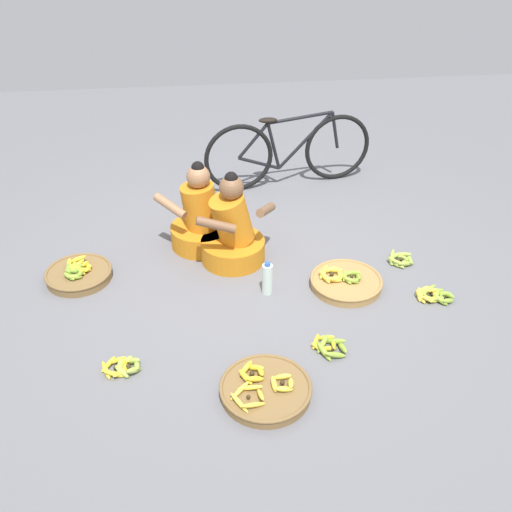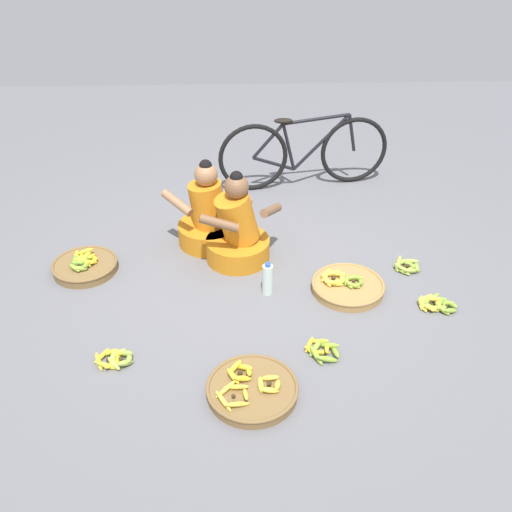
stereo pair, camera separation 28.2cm
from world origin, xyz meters
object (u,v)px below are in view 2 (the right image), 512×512
at_px(banana_basket_back_right, 347,286).
at_px(loose_bananas_front_center, 322,350).
at_px(banana_basket_front_left, 252,389).
at_px(vendor_woman_behind, 208,218).
at_px(bicycle_leaning, 304,153).
at_px(loose_bananas_near_vendor, 115,359).
at_px(loose_bananas_back_center, 406,266).
at_px(banana_basket_back_left, 85,265).
at_px(vendor_woman_front, 238,232).
at_px(loose_bananas_near_bicycle, 436,304).
at_px(water_bottle, 268,279).

bearing_deg(banana_basket_back_right, loose_bananas_front_center, -112.29).
bearing_deg(banana_basket_front_left, loose_bananas_front_center, 35.59).
height_order(vendor_woman_behind, bicycle_leaning, vendor_woman_behind).
distance_m(banana_basket_back_right, banana_basket_front_left, 1.27).
xyz_separation_m(banana_basket_front_left, loose_bananas_front_center, (0.47, 0.34, -0.01)).
bearing_deg(loose_bananas_near_vendor, loose_bananas_back_center, 24.44).
height_order(banana_basket_back_left, loose_bananas_near_vendor, banana_basket_back_left).
height_order(vendor_woman_front, loose_bananas_near_bicycle, vendor_woman_front).
relative_size(vendor_woman_front, loose_bananas_front_center, 3.02).
xyz_separation_m(vendor_woman_front, vendor_woman_behind, (-0.25, 0.26, -0.01)).
bearing_deg(vendor_woman_front, loose_bananas_near_bicycle, -25.95).
bearing_deg(loose_bananas_front_center, loose_bananas_back_center, 49.76).
relative_size(loose_bananas_near_bicycle, loose_bananas_front_center, 1.09).
bearing_deg(banana_basket_back_left, loose_bananas_near_vendor, -68.56).
distance_m(bicycle_leaning, loose_bananas_back_center, 1.70).
bearing_deg(water_bottle, banana_basket_back_right, 0.80).
bearing_deg(water_bottle, loose_bananas_back_center, 13.49).
xyz_separation_m(bicycle_leaning, loose_bananas_front_center, (-0.12, -2.47, -0.33)).
distance_m(banana_basket_back_right, banana_basket_back_left, 2.07).
xyz_separation_m(vendor_woman_behind, loose_bananas_front_center, (0.79, -1.42, -0.21)).
distance_m(vendor_woman_front, loose_bananas_near_bicycle, 1.61).
xyz_separation_m(banana_basket_back_right, loose_bananas_near_vendor, (-1.63, -0.72, -0.02)).
bearing_deg(loose_bananas_near_bicycle, loose_bananas_front_center, -152.95).
distance_m(vendor_woman_behind, loose_bananas_near_bicycle, 1.95).
bearing_deg(banana_basket_back_left, water_bottle, -13.53).
bearing_deg(loose_bananas_front_center, vendor_woman_behind, 119.08).
bearing_deg(vendor_woman_front, water_bottle, -65.74).
xyz_separation_m(loose_bananas_front_center, water_bottle, (-0.33, 0.68, 0.10)).
xyz_separation_m(vendor_woman_behind, loose_bananas_near_vendor, (-0.56, -1.45, -0.21)).
bearing_deg(bicycle_leaning, loose_bananas_near_vendor, -120.54).
distance_m(banana_basket_back_right, loose_bananas_near_vendor, 1.78).
height_order(banana_basket_front_left, loose_bananas_near_bicycle, banana_basket_front_left).
distance_m(banana_basket_front_left, loose_bananas_back_center, 1.81).
xyz_separation_m(bicycle_leaning, loose_bananas_back_center, (0.68, -1.52, -0.33)).
bearing_deg(bicycle_leaning, banana_basket_back_left, -142.57).
bearing_deg(banana_basket_back_left, banana_basket_front_left, -46.52).
bearing_deg(banana_basket_front_left, loose_bananas_back_center, 45.24).
height_order(vendor_woman_front, banana_basket_back_left, vendor_woman_front).
relative_size(vendor_woman_behind, water_bottle, 2.82).
bearing_deg(bicycle_leaning, water_bottle, -104.08).
bearing_deg(loose_bananas_back_center, banana_basket_back_left, 178.31).
bearing_deg(banana_basket_back_left, banana_basket_back_right, -9.37).
bearing_deg(water_bottle, banana_basket_back_left, 166.47).
height_order(bicycle_leaning, water_bottle, bicycle_leaning).
xyz_separation_m(banana_basket_back_left, water_bottle, (1.44, -0.35, 0.08)).
bearing_deg(vendor_woman_behind, loose_bananas_near_bicycle, -29.73).
relative_size(banana_basket_front_left, water_bottle, 2.09).
bearing_deg(banana_basket_back_right, vendor_woman_front, 150.23).
height_order(vendor_woman_behind, banana_basket_front_left, vendor_woman_behind).
bearing_deg(banana_basket_front_left, banana_basket_back_left, 133.48).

